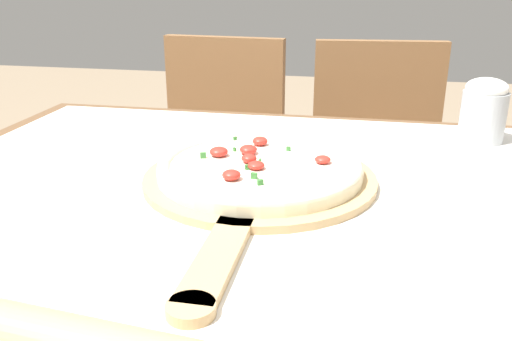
% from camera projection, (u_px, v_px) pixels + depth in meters
% --- Properties ---
extents(dining_table, '(1.13, 1.05, 0.76)m').
position_uv_depth(dining_table, '(231.00, 273.00, 0.81)').
color(dining_table, brown).
rests_on(dining_table, ground_plane).
extents(towel_cloth, '(1.05, 0.97, 0.00)m').
position_uv_depth(towel_cloth, '(230.00, 205.00, 0.77)').
color(towel_cloth, silver).
rests_on(towel_cloth, dining_table).
extents(pizza_peel, '(0.36, 0.56, 0.01)m').
position_uv_depth(pizza_peel, '(257.00, 183.00, 0.82)').
color(pizza_peel, tan).
rests_on(pizza_peel, towel_cloth).
extents(pizza, '(0.32, 0.32, 0.03)m').
position_uv_depth(pizza, '(260.00, 167.00, 0.83)').
color(pizza, beige).
rests_on(pizza, pizza_peel).
extents(chair_left, '(0.43, 0.43, 0.88)m').
position_uv_depth(chair_left, '(217.00, 162.00, 1.69)').
color(chair_left, brown).
rests_on(chair_left, ground_plane).
extents(chair_right, '(0.44, 0.44, 0.88)m').
position_uv_depth(chair_right, '(376.00, 173.00, 1.60)').
color(chair_right, brown).
rests_on(chair_right, ground_plane).
extents(flour_cup, '(0.08, 0.08, 0.12)m').
position_uv_depth(flour_cup, '(484.00, 109.00, 1.02)').
color(flour_cup, '#B2B7BC').
rests_on(flour_cup, towel_cloth).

